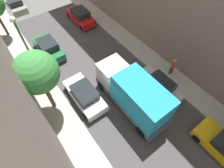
# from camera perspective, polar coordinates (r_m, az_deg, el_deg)

# --- Properties ---
(ground) EXTENTS (32.00, 32.00, 0.00)m
(ground) POSITION_cam_1_polar(r_m,az_deg,el_deg) (14.80, 3.22, -3.79)
(ground) COLOR #423F42
(sidewalk_left) EXTENTS (2.00, 44.00, 0.15)m
(sidewalk_left) POSITION_cam_1_polar(r_m,az_deg,el_deg) (13.71, -13.88, -14.03)
(sidewalk_left) COLOR #A8A399
(sidewalk_left) RESTS_ON ground
(sidewalk_right) EXTENTS (2.00, 44.00, 0.15)m
(sidewalk_right) POSITION_cam_1_polar(r_m,az_deg,el_deg) (17.21, 16.43, 4.85)
(sidewalk_right) COLOR #A8A399
(sidewalk_right) RESTS_ON ground
(parked_car_left_2) EXTENTS (1.78, 4.20, 1.57)m
(parked_car_left_2) POSITION_cam_1_polar(r_m,az_deg,el_deg) (14.11, -9.06, -3.60)
(parked_car_left_2) COLOR white
(parked_car_left_2) RESTS_ON ground
(parked_car_left_3) EXTENTS (1.78, 4.20, 1.57)m
(parked_car_left_3) POSITION_cam_1_polar(r_m,az_deg,el_deg) (18.76, -20.29, 11.17)
(parked_car_left_3) COLOR #1E6638
(parked_car_left_3) RESTS_ON ground
(parked_car_left_4) EXTENTS (1.78, 4.20, 1.57)m
(parked_car_left_4) POSITION_cam_1_polar(r_m,az_deg,el_deg) (27.36, -29.32, 21.90)
(parked_car_left_4) COLOR gray
(parked_car_left_4) RESTS_ON ground
(parked_car_right_2) EXTENTS (1.78, 4.20, 1.57)m
(parked_car_right_2) POSITION_cam_1_polar(r_m,az_deg,el_deg) (14.93, 15.01, -0.77)
(parked_car_right_2) COLOR silver
(parked_car_right_2) RESTS_ON ground
(parked_car_right_3) EXTENTS (1.78, 4.20, 1.57)m
(parked_car_right_3) POSITION_cam_1_polar(r_m,az_deg,el_deg) (22.41, -10.36, 21.14)
(parked_car_right_3) COLOR red
(parked_car_right_3) RESTS_ON ground
(delivery_truck) EXTENTS (2.26, 6.60, 3.38)m
(delivery_truck) POSITION_cam_1_polar(r_m,az_deg,el_deg) (12.82, 7.08, -3.24)
(delivery_truck) COLOR #4C4C51
(delivery_truck) RESTS_ON ground
(pedestrian) EXTENTS (0.40, 0.36, 1.72)m
(pedestrian) POSITION_cam_1_polar(r_m,az_deg,el_deg) (16.33, 19.54, 5.63)
(pedestrian) COLOR #2D334C
(pedestrian) RESTS_ON sidewalk_right
(street_tree_0) EXTENTS (2.84, 2.84, 5.54)m
(street_tree_0) POSITION_cam_1_polar(r_m,az_deg,el_deg) (11.70, -23.63, 3.40)
(street_tree_0) COLOR brown
(street_tree_0) RESTS_ON sidewalk_left
(potted_plant_4) EXTENTS (0.61, 0.61, 0.96)m
(potted_plant_4) POSITION_cam_1_polar(r_m,az_deg,el_deg) (18.33, -28.34, 6.13)
(potted_plant_4) COLOR brown
(potted_plant_4) RESTS_ON sidewalk_left
(lamp_post) EXTENTS (0.44, 0.44, 5.54)m
(lamp_post) POSITION_cam_1_polar(r_m,az_deg,el_deg) (15.42, -27.46, 13.09)
(lamp_post) COLOR #26723F
(lamp_post) RESTS_ON sidewalk_left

